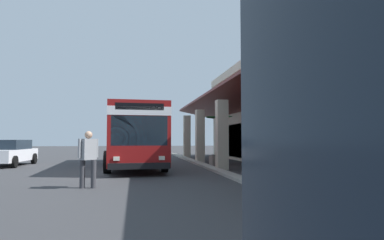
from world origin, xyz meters
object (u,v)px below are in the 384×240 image
Objects in this scene: parked_sedan_white at (9,153)px; pedestrian at (88,156)px; transit_bus at (133,133)px; potted_palm at (218,154)px.

parked_sedan_white is 11.21m from pedestrian.
potted_palm is (-0.24, 5.01, -1.20)m from transit_bus.
pedestrian reaches higher than parked_sedan_white.
pedestrian is at bearing -36.72° from potted_palm.
transit_bus is at bearing 170.90° from pedestrian.
transit_bus reaches higher than potted_palm.
potted_palm reaches higher than pedestrian.
transit_bus is 8.40m from pedestrian.
parked_sedan_white is 2.55× the size of pedestrian.
parked_sedan_white is at bearing -101.84° from transit_bus.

